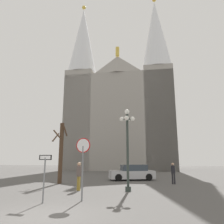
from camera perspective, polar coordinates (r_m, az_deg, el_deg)
ground_plane at (r=8.75m, az=-18.62°, el=-24.52°), size 120.00×120.00×0.00m
cathedral at (r=42.82m, az=2.21°, el=0.50°), size 20.12×12.93×33.59m
stop_sign at (r=11.20m, az=-7.58°, el=-11.42°), size 0.73×0.09×3.00m
one_way_arrow_sign at (r=11.03m, az=-17.16°, el=-14.70°), size 0.66×0.09×2.15m
street_lamp at (r=14.37m, az=4.03°, el=-7.03°), size 1.01×1.01×5.21m
bare_tree at (r=19.21m, az=-13.19°, el=-9.84°), size 1.17×1.31×4.99m
parked_car_near_silver at (r=21.79m, az=5.28°, el=-15.47°), size 4.55×3.05×1.43m
pedestrian_walking at (r=18.92m, az=15.61°, el=-14.61°), size 0.32×0.32×1.66m
pedestrian_standing at (r=14.81m, az=-8.61°, el=-15.46°), size 0.32×0.32×1.76m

